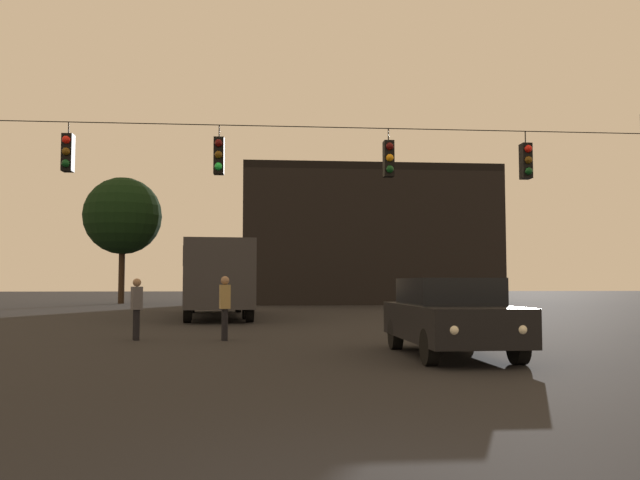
{
  "coord_description": "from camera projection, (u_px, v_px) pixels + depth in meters",
  "views": [
    {
      "loc": [
        -0.94,
        -4.38,
        1.43
      ],
      "look_at": [
        0.9,
        16.9,
        2.82
      ],
      "focal_mm": 36.92,
      "sensor_mm": 36.0,
      "label": 1
    }
  ],
  "objects": [
    {
      "name": "ground_plane",
      "position": [
        285.0,
        316.0,
        28.7
      ],
      "size": [
        168.0,
        168.0,
        0.0
      ],
      "primitive_type": "plane",
      "color": "black",
      "rests_on": "ground"
    },
    {
      "name": "overhead_signal_span",
      "position": [
        301.0,
        201.0,
        16.98
      ],
      "size": [
        19.19,
        0.44,
        6.04
      ],
      "color": "black",
      "rests_on": "ground"
    },
    {
      "name": "pedestrian_crossing_left",
      "position": [
        225.0,
        304.0,
        16.32
      ],
      "size": [
        0.3,
        0.4,
        1.59
      ],
      "color": "black",
      "rests_on": "ground"
    },
    {
      "name": "corner_building",
      "position": [
        366.0,
        238.0,
        46.85
      ],
      "size": [
        17.21,
        8.89,
        9.31
      ],
      "color": "black",
      "rests_on": "ground"
    },
    {
      "name": "tree_left_silhouette",
      "position": [
        123.0,
        216.0,
        45.61
      ],
      "size": [
        5.35,
        5.35,
        8.75
      ],
      "color": "#2D2116",
      "rests_on": "ground"
    },
    {
      "name": "pedestrian_crossing_center",
      "position": [
        434.0,
        305.0,
        17.3
      ],
      "size": [
        0.26,
        0.37,
        1.51
      ],
      "color": "black",
      "rests_on": "ground"
    },
    {
      "name": "city_bus",
      "position": [
        217.0,
        273.0,
        27.93
      ],
      "size": [
        3.46,
        11.18,
        3.0
      ],
      "color": "#2D2D33",
      "rests_on": "ground"
    },
    {
      "name": "pedestrian_crossing_right",
      "position": [
        137.0,
        306.0,
        16.43
      ],
      "size": [
        0.35,
        0.42,
        1.54
      ],
      "color": "black",
      "rests_on": "ground"
    },
    {
      "name": "car_near_right",
      "position": [
        450.0,
        315.0,
        12.87
      ],
      "size": [
        1.84,
        4.35,
        1.52
      ],
      "color": "black",
      "rests_on": "ground"
    }
  ]
}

